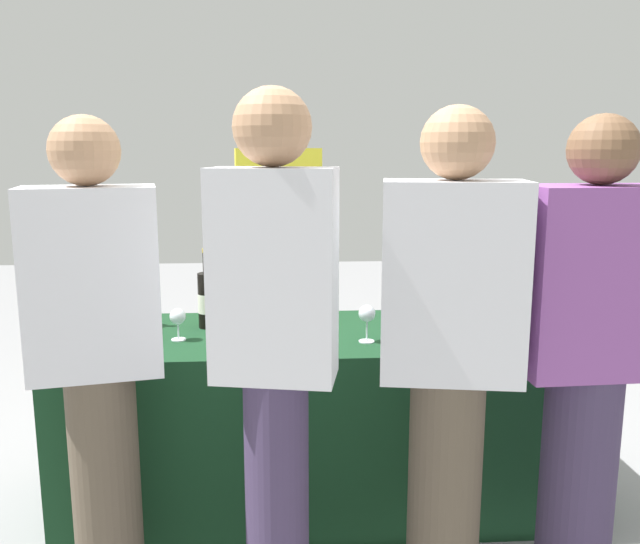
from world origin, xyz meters
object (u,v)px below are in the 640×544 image
object	(u,v)px
wine_bottle_2	(407,294)
guest_2	(449,355)
guest_3	(587,353)
wine_bottle_3	(491,294)
ice_bucket	(462,301)
wine_bottle_1	(208,299)
wine_glass_2	(367,315)
wine_glass_1	(178,318)
server_pouring	(278,262)
wine_bottle_0	(129,301)
guest_1	(275,346)
wine_glass_3	(425,317)
guest_0	(98,351)
wine_glass_0	(129,314)

from	to	relation	value
wine_bottle_2	guest_2	size ratio (longest dim) A/B	0.20
wine_bottle_2	guest_3	distance (m)	0.92
wine_bottle_3	ice_bucket	bearing A→B (deg)	-149.17
wine_bottle_1	wine_bottle_2	xyz separation A→B (m)	(0.86, 0.07, -0.01)
guest_2	wine_glass_2	bearing A→B (deg)	117.96
wine_bottle_1	guest_2	bearing A→B (deg)	-44.10
wine_bottle_1	guest_3	distance (m)	1.48
guest_3	wine_glass_1	bearing A→B (deg)	154.97
wine_glass_1	server_pouring	bearing A→B (deg)	59.69
wine_glass_1	wine_bottle_2	bearing A→B (deg)	14.73
wine_bottle_0	server_pouring	distance (m)	0.78
wine_bottle_2	wine_bottle_3	world-z (taller)	wine_bottle_2
wine_glass_2	guest_1	world-z (taller)	guest_1
wine_glass_3	wine_glass_1	bearing A→B (deg)	173.83
wine_bottle_0	wine_bottle_1	distance (m)	0.33
guest_3	wine_glass_2	bearing A→B (deg)	139.54
wine_glass_2	guest_0	size ratio (longest dim) A/B	0.09
guest_3	wine_bottle_0	bearing A→B (deg)	151.24
wine_bottle_1	guest_2	distance (m)	1.14
server_pouring	guest_1	xyz separation A→B (m)	(-0.01, -1.33, -0.02)
wine_glass_3	guest_1	size ratio (longest dim) A/B	0.09
guest_0	guest_3	bearing A→B (deg)	-14.91
wine_bottle_2	guest_1	world-z (taller)	guest_1
wine_glass_3	ice_bucket	size ratio (longest dim) A/B	0.70
wine_glass_1	server_pouring	distance (m)	0.79
wine_bottle_1	guest_0	size ratio (longest dim) A/B	0.21
guest_0	guest_3	xyz separation A→B (m)	(1.55, -0.10, -0.01)
guest_2	wine_bottle_2	bearing A→B (deg)	96.74
wine_bottle_3	guest_3	distance (m)	0.83
wine_glass_0	ice_bucket	size ratio (longest dim) A/B	0.73
guest_2	wine_bottle_1	bearing A→B (deg)	145.22
wine_bottle_3	guest_1	size ratio (longest dim) A/B	0.19
wine_bottle_1	wine_bottle_3	xyz separation A→B (m)	(1.23, 0.08, -0.01)
wine_glass_2	ice_bucket	distance (m)	0.50
wine_glass_0	guest_1	world-z (taller)	guest_1
wine_bottle_0	guest_0	distance (m)	0.70
server_pouring	wine_bottle_1	bearing A→B (deg)	53.83
guest_3	server_pouring	bearing A→B (deg)	125.65
wine_glass_3	wine_glass_0	bearing A→B (deg)	173.91
wine_glass_0	wine_glass_2	bearing A→B (deg)	-5.59
wine_bottle_3	ice_bucket	size ratio (longest dim) A/B	1.52
server_pouring	guest_2	size ratio (longest dim) A/B	1.07
server_pouring	guest_1	size ratio (longest dim) A/B	1.04
wine_bottle_3	wine_bottle_2	bearing A→B (deg)	-178.84
wine_glass_0	guest_3	distance (m)	1.67
ice_bucket	guest_2	bearing A→B (deg)	-108.45
wine_bottle_1	ice_bucket	distance (m)	1.08
wine_bottle_3	guest_0	bearing A→B (deg)	-154.10
wine_bottle_1	wine_glass_2	world-z (taller)	wine_bottle_1
wine_bottle_0	guest_2	distance (m)	1.42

